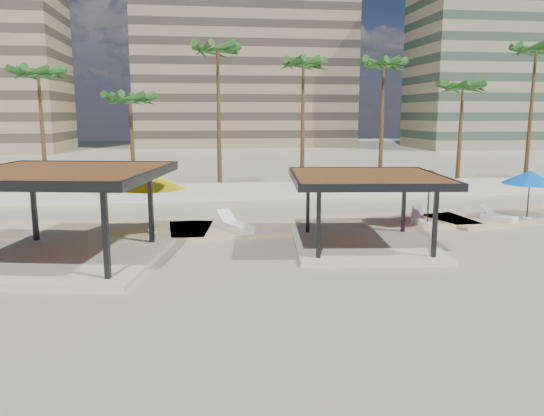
{
  "coord_description": "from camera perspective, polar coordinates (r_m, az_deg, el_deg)",
  "views": [
    {
      "loc": [
        -4.52,
        -19.54,
        5.82
      ],
      "look_at": [
        -1.11,
        4.93,
        1.4
      ],
      "focal_mm": 35.0,
      "sensor_mm": 36.0,
      "label": 1
    }
  ],
  "objects": [
    {
      "name": "umbrella_c",
      "position": [
        28.05,
        16.6,
        3.18
      ],
      "size": [
        4.2,
        4.2,
        2.84
      ],
      "rotation": [
        0.0,
        0.0,
        -0.41
      ],
      "color": "beige",
      "rests_on": "promenade"
    },
    {
      "name": "umbrella_d",
      "position": [
        31.44,
        26.01,
        2.96
      ],
      "size": [
        2.98,
        2.98,
        2.64
      ],
      "rotation": [
        0.0,
        0.0,
        -0.0
      ],
      "color": "beige",
      "rests_on": "promenade"
    },
    {
      "name": "palm_c",
      "position": [
        37.91,
        -15.0,
        10.93
      ],
      "size": [
        3.0,
        3.0,
        7.63
      ],
      "color": "brown",
      "rests_on": "ground"
    },
    {
      "name": "palm_f",
      "position": [
        40.58,
        11.93,
        14.37
      ],
      "size": [
        3.0,
        3.0,
        10.18
      ],
      "color": "brown",
      "rests_on": "ground"
    },
    {
      "name": "lounger_a",
      "position": [
        26.01,
        -4.04,
        -1.92
      ],
      "size": [
        1.77,
        2.43,
        0.89
      ],
      "rotation": [
        0.0,
        0.0,
        2.06
      ],
      "color": "white",
      "rests_on": "promenade"
    },
    {
      "name": "building_east",
      "position": [
        101.03,
        24.43,
        15.77
      ],
      "size": [
        32.0,
        15.0,
        36.4
      ],
      "color": "gray",
      "rests_on": "ground"
    },
    {
      "name": "lounger_b",
      "position": [
        29.29,
        15.39,
        -0.97
      ],
      "size": [
        1.34,
        2.06,
        0.75
      ],
      "rotation": [
        0.0,
        0.0,
        1.17
      ],
      "color": "white",
      "rests_on": "promenade"
    },
    {
      "name": "pavilion_central",
      "position": [
        23.37,
        10.04,
        0.41
      ],
      "size": [
        7.07,
        7.07,
        3.24
      ],
      "rotation": [
        0.0,
        0.0,
        -0.12
      ],
      "color": "beige",
      "rests_on": "ground"
    },
    {
      "name": "lounger_c",
      "position": [
        30.79,
        23.12,
        -0.9
      ],
      "size": [
        1.52,
        1.97,
        0.73
      ],
      "rotation": [
        0.0,
        0.0,
        2.11
      ],
      "color": "white",
      "rests_on": "promenade"
    },
    {
      "name": "boundary_wall",
      "position": [
        36.2,
        -0.68,
        1.85
      ],
      "size": [
        56.0,
        0.3,
        1.2
      ],
      "primitive_type": "cube",
      "color": "silver",
      "rests_on": "ground"
    },
    {
      "name": "promenade",
      "position": [
        28.56,
        5.43,
        -1.54
      ],
      "size": [
        44.45,
        7.97,
        0.24
      ],
      "color": "#C6B284",
      "rests_on": "ground"
    },
    {
      "name": "palm_d",
      "position": [
        38.67,
        -5.87,
        15.97
      ],
      "size": [
        3.0,
        3.0,
        11.06
      ],
      "color": "brown",
      "rests_on": "ground"
    },
    {
      "name": "palm_b",
      "position": [
        39.72,
        -23.83,
        12.66
      ],
      "size": [
        3.0,
        3.0,
        9.31
      ],
      "color": "brown",
      "rests_on": "ground"
    },
    {
      "name": "palm_g",
      "position": [
        42.52,
        19.83,
        11.77
      ],
      "size": [
        3.0,
        3.0,
        8.58
      ],
      "color": "brown",
      "rests_on": "ground"
    },
    {
      "name": "palm_h",
      "position": [
        46.25,
        26.49,
        14.44
      ],
      "size": [
        3.0,
        3.0,
        11.42
      ],
      "color": "brown",
      "rests_on": "ground"
    },
    {
      "name": "building_mid",
      "position": [
        98.27,
        -3.04,
        15.06
      ],
      "size": [
        38.0,
        16.0,
        30.4
      ],
      "color": "#847259",
      "rests_on": "ground"
    },
    {
      "name": "ground",
      "position": [
        20.88,
        4.92,
        -6.08
      ],
      "size": [
        200.0,
        200.0,
        0.0
      ],
      "primitive_type": "plane",
      "color": "tan",
      "rests_on": "ground"
    },
    {
      "name": "umbrella_b",
      "position": [
        25.69,
        -12.87,
        2.88
      ],
      "size": [
        3.34,
        3.34,
        2.92
      ],
      "rotation": [
        0.0,
        0.0,
        -0.02
      ],
      "color": "beige",
      "rests_on": "promenade"
    },
    {
      "name": "palm_e",
      "position": [
        38.8,
        3.38,
        14.71
      ],
      "size": [
        3.0,
        3.0,
        10.13
      ],
      "color": "brown",
      "rests_on": "ground"
    },
    {
      "name": "pavilion_west",
      "position": [
        22.21,
        -21.44,
        0.09
      ],
      "size": [
        8.63,
        8.63,
        3.71
      ],
      "rotation": [
        0.0,
        0.0,
        -0.2
      ],
      "color": "beige",
      "rests_on": "ground"
    }
  ]
}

